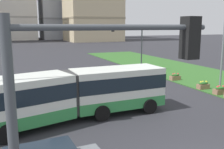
{
  "coord_description": "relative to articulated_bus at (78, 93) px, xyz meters",
  "views": [
    {
      "loc": [
        -7.51,
        -6.96,
        5.77
      ],
      "look_at": [
        -0.3,
        10.42,
        2.2
      ],
      "focal_mm": 41.22,
      "sensor_mm": 36.0,
      "label": 1
    }
  ],
  "objects": [
    {
      "name": "traffic_light_near_left",
      "position": [
        -2.79,
        -11.08,
        2.42
      ],
      "size": [
        3.61,
        0.28,
        5.94
      ],
      "color": "#474C51",
      "rests_on": "ground"
    },
    {
      "name": "streetlight_median",
      "position": [
        14.47,
        2.83,
        3.82
      ],
      "size": [
        0.7,
        0.28,
        10.05
      ],
      "color": "slate",
      "rests_on": "ground"
    },
    {
      "name": "flower_planter_5",
      "position": [
        12.57,
        7.19,
        -1.23
      ],
      "size": [
        1.1,
        0.56,
        0.74
      ],
      "color": "#937051",
      "rests_on": "grass_median"
    },
    {
      "name": "flower_planter_3",
      "position": [
        12.57,
        0.94,
        -1.23
      ],
      "size": [
        1.1,
        0.56,
        0.74
      ],
      "color": "#937051",
      "rests_on": "grass_median"
    },
    {
      "name": "flower_planter_4",
      "position": [
        12.57,
        2.95,
        -1.23
      ],
      "size": [
        1.1,
        0.56,
        0.74
      ],
      "color": "#937051",
      "rests_on": "grass_median"
    },
    {
      "name": "traffic_light_far_right",
      "position": [
        10.71,
        13.92,
        2.44
      ],
      "size": [
        4.38,
        0.28,
        5.88
      ],
      "color": "#474C51",
      "rests_on": "ground"
    },
    {
      "name": "articulated_bus",
      "position": [
        0.0,
        0.0,
        0.0
      ],
      "size": [
        12.02,
        4.1,
        3.0
      ],
      "color": "silver",
      "rests_on": "ground"
    }
  ]
}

